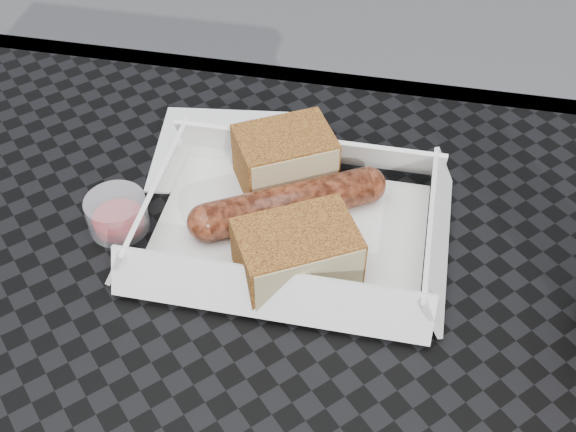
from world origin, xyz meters
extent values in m
cube|color=black|center=(0.00, 0.00, 0.74)|extent=(0.80, 0.80, 0.01)
cube|color=black|center=(0.00, 0.39, 0.73)|extent=(0.80, 0.03, 0.03)
cylinder|color=black|center=(-0.35, 0.35, 0.36)|extent=(0.03, 0.03, 0.73)
cylinder|color=black|center=(0.35, 0.35, 0.36)|extent=(0.03, 0.03, 0.73)
cube|color=white|center=(0.00, 0.17, 0.75)|extent=(0.22, 0.15, 0.00)
cylinder|color=brown|center=(0.00, 0.18, 0.76)|extent=(0.14, 0.10, 0.03)
sphere|color=brown|center=(0.06, 0.21, 0.76)|extent=(0.03, 0.03, 0.03)
sphere|color=brown|center=(-0.06, 0.14, 0.76)|extent=(0.03, 0.03, 0.03)
cube|color=#946025|center=(-0.01, 0.22, 0.77)|extent=(0.10, 0.09, 0.05)
cube|color=#946025|center=(0.02, 0.12, 0.77)|extent=(0.11, 0.10, 0.05)
cylinder|color=red|center=(0.04, 0.13, 0.75)|extent=(0.02, 0.02, 0.00)
torus|color=white|center=(0.05, 0.13, 0.75)|extent=(0.02, 0.02, 0.00)
cube|color=#B2D17F|center=(0.05, 0.13, 0.75)|extent=(0.02, 0.02, 0.00)
cube|color=white|center=(-0.08, 0.25, 0.75)|extent=(0.13, 0.13, 0.00)
cylinder|color=#960A0D|center=(-0.14, 0.14, 0.76)|extent=(0.05, 0.05, 0.03)
cylinder|color=silver|center=(-0.04, 0.25, 0.76)|extent=(0.05, 0.05, 0.03)
camera|label=1|loc=(0.08, -0.23, 1.18)|focal=45.00mm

